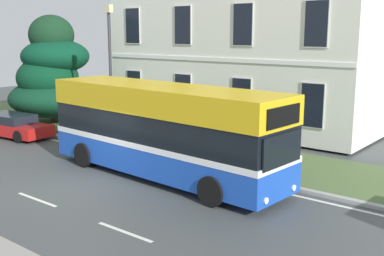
# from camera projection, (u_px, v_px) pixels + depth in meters

# --- Properties ---
(ground_plane) EXTENTS (60.00, 56.00, 0.18)m
(ground_plane) POSITION_uv_depth(u_px,v_px,m) (100.00, 181.00, 17.07)
(ground_plane) COLOR #414646
(georgian_townhouse) EXTENTS (15.03, 10.76, 13.25)m
(georgian_townhouse) POSITION_uv_depth(u_px,v_px,m) (266.00, 4.00, 27.39)
(georgian_townhouse) COLOR silver
(georgian_townhouse) RESTS_ON ground_plane
(iron_verge_railing) EXTENTS (12.90, 0.04, 0.97)m
(iron_verge_railing) POSITION_uv_depth(u_px,v_px,m) (141.00, 140.00, 20.62)
(iron_verge_railing) COLOR black
(iron_verge_railing) RESTS_ON ground_plane
(evergreen_tree) EXTENTS (4.85, 4.85, 6.05)m
(evergreen_tree) POSITION_uv_depth(u_px,v_px,m) (52.00, 77.00, 27.05)
(evergreen_tree) COLOR #423328
(evergreen_tree) RESTS_ON ground_plane
(single_decker_bus) EXTENTS (10.05, 3.06, 3.34)m
(single_decker_bus) POSITION_uv_depth(u_px,v_px,m) (163.00, 130.00, 17.14)
(single_decker_bus) COLOR blue
(single_decker_bus) RESTS_ON ground_plane
(parked_hatchback_00) EXTENTS (4.46, 2.07, 1.14)m
(parked_hatchback_00) POSITION_uv_depth(u_px,v_px,m) (13.00, 125.00, 24.09)
(parked_hatchback_00) COLOR red
(parked_hatchback_00) RESTS_ON ground_plane
(street_lamp_post) EXTENTS (0.36, 0.24, 6.31)m
(street_lamp_post) POSITION_uv_depth(u_px,v_px,m) (110.00, 64.00, 21.93)
(street_lamp_post) COLOR #333338
(street_lamp_post) RESTS_ON ground_plane
(litter_bin) EXTENTS (0.51, 0.51, 1.18)m
(litter_bin) POSITION_uv_depth(u_px,v_px,m) (244.00, 150.00, 18.52)
(litter_bin) COLOR #4C4742
(litter_bin) RESTS_ON ground_plane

